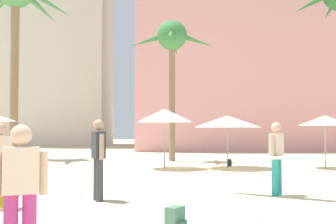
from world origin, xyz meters
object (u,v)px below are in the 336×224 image
palm_tree_left (17,3)px  cafe_umbrella_2 (229,121)px  person_far_left (100,156)px  person_mid_center (22,189)px  palm_tree_far_left (173,44)px  cafe_umbrella_3 (166,116)px  person_near_right (1,161)px  cafe_umbrella_0 (326,120)px  person_mid_right (279,156)px  person_mid_left (0,180)px  backpack (177,222)px

palm_tree_left → cafe_umbrella_2: 13.31m
person_far_left → person_mid_center: person_far_left is taller
palm_tree_far_left → person_mid_center: palm_tree_far_left is taller
cafe_umbrella_3 → person_near_right: cafe_umbrella_3 is taller
cafe_umbrella_0 → person_mid_right: size_ratio=0.74×
cafe_umbrella_0 → person_mid_center: bearing=-122.6°
cafe_umbrella_0 → person_mid_left: cafe_umbrella_0 is taller
palm_tree_left → person_mid_left: 15.08m
person_mid_right → person_mid_center: person_mid_right is taller
cafe_umbrella_3 → cafe_umbrella_0: bearing=1.1°
cafe_umbrella_3 → palm_tree_far_left: bearing=85.2°
cafe_umbrella_2 → backpack: cafe_umbrella_2 is taller
cafe_umbrella_2 → person_mid_right: cafe_umbrella_2 is taller
cafe_umbrella_2 → person_mid_left: 9.57m
cafe_umbrella_2 → person_mid_center: 13.13m
person_mid_left → person_near_right: person_near_right is taller
palm_tree_left → cafe_umbrella_2: size_ratio=3.71×
cafe_umbrella_2 → person_near_right: bearing=-122.9°
cafe_umbrella_2 → person_far_left: (-3.89, -7.88, -0.89)m
backpack → person_near_right: bearing=-179.7°
person_far_left → person_near_right: 2.03m
person_mid_right → person_mid_center: 6.72m
palm_tree_left → person_mid_right: size_ratio=3.52×
palm_tree_far_left → person_near_right: size_ratio=4.10×
cafe_umbrella_0 → person_near_right: 13.01m
palm_tree_left → person_near_right: bearing=-71.5°
cafe_umbrella_2 → palm_tree_far_left: bearing=119.8°
cafe_umbrella_2 → person_mid_left: bearing=-133.0°
cafe_umbrella_0 → cafe_umbrella_3: bearing=-178.9°
backpack → person_mid_right: person_mid_right is taller
person_mid_left → person_far_left: bearing=-5.9°
backpack → cafe_umbrella_0: bearing=93.2°
person_mid_right → cafe_umbrella_3: bearing=146.9°
person_near_right → person_mid_center: bearing=146.8°
palm_tree_far_left → person_mid_right: bearing=-77.9°
palm_tree_far_left → person_mid_center: bearing=-96.6°
palm_tree_left → person_far_left: 16.40m
backpack → person_near_right: (-3.44, 2.17, 0.72)m
palm_tree_far_left → person_mid_right: size_ratio=2.44×
person_mid_center → person_mid_right: bearing=121.4°
person_mid_right → person_near_right: size_ratio=1.68×
palm_tree_far_left → cafe_umbrella_2: size_ratio=2.57×
palm_tree_far_left → person_near_right: 13.93m
palm_tree_far_left → person_mid_left: 12.72m
cafe_umbrella_0 → backpack: size_ratio=5.02×
person_near_right → backpack: bearing=-179.7°
backpack → person_mid_left: person_mid_left is taller
cafe_umbrella_2 → person_mid_right: size_ratio=0.95×
palm_tree_far_left → person_far_left: (-1.72, -11.67, -4.74)m
palm_tree_far_left → person_mid_right: (2.36, -11.04, -4.79)m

